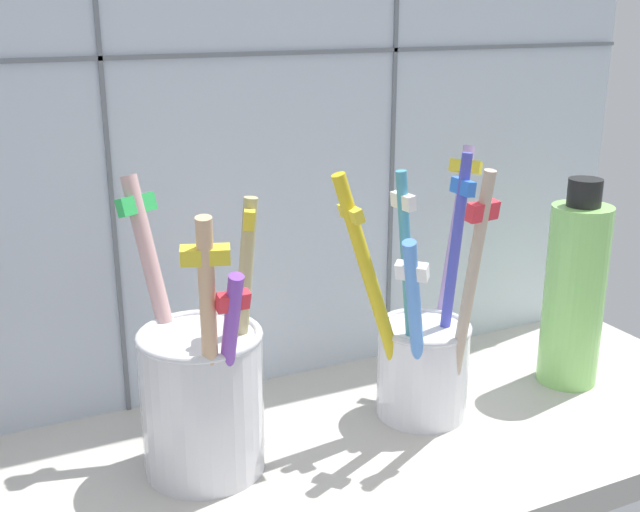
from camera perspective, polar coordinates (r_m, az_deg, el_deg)
The scene contains 5 objects.
counter_slab at distance 53.89cm, azimuth 0.71°, elevation -14.53°, with size 64.00×22.00×2.00cm, color #BCB7AD.
tile_wall_back at distance 57.02cm, azimuth -4.66°, elevation 10.36°, with size 64.00×2.20×45.00cm.
toothbrush_cup_left at distance 49.45cm, azimuth -8.43°, elevation -9.63°, with size 7.58×11.53×17.93cm.
toothbrush_cup_right at distance 55.64cm, azimuth 7.45°, elevation -6.77°, with size 14.23×10.49×18.53cm.
soap_bottle at distance 62.11cm, azimuth 17.80°, elevation -2.45°, with size 4.45×4.45×15.80cm.
Camera 1 is at (-20.34, -40.76, 29.79)cm, focal length 44.58 mm.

